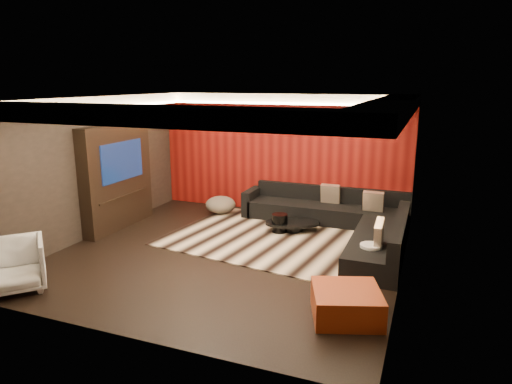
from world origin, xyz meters
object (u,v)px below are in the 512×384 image
at_px(drum_stool, 280,223).
at_px(white_side_table, 370,257).
at_px(coffee_table, 293,226).
at_px(armchair, 14,265).
at_px(orange_ottoman, 346,303).
at_px(sectional_sofa, 343,222).

height_order(drum_stool, white_side_table, white_side_table).
xyz_separation_m(coffee_table, armchair, (-3.10, -4.14, 0.27)).
xyz_separation_m(coffee_table, orange_ottoman, (1.69, -3.17, 0.08)).
relative_size(white_side_table, sectional_sofa, 0.12).
height_order(white_side_table, sectional_sofa, sectional_sofa).
height_order(white_side_table, orange_ottoman, white_side_table).
relative_size(coffee_table, sectional_sofa, 0.32).
height_order(drum_stool, sectional_sofa, sectional_sofa).
bearing_deg(sectional_sofa, drum_stool, -161.77).
xyz_separation_m(coffee_table, sectional_sofa, (1.01, 0.22, 0.15)).
height_order(coffee_table, drum_stool, drum_stool).
distance_m(drum_stool, orange_ottoman, 3.55).
bearing_deg(white_side_table, orange_ottoman, -92.87).
height_order(coffee_table, white_side_table, white_side_table).
xyz_separation_m(coffee_table, drum_stool, (-0.23, -0.18, 0.09)).
distance_m(armchair, sectional_sofa, 6.00).
bearing_deg(drum_stool, sectional_sofa, 18.23).
relative_size(drum_stool, orange_ottoman, 0.43).
xyz_separation_m(armchair, sectional_sofa, (4.11, 4.36, -0.12)).
xyz_separation_m(drum_stool, sectional_sofa, (1.24, 0.41, 0.05)).
distance_m(drum_stool, armchair, 4.89).
bearing_deg(drum_stool, white_side_table, -32.42).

